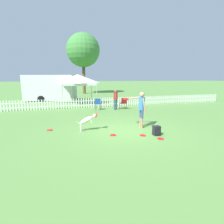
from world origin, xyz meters
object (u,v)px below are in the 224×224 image
at_px(folding_chair_blue_left, 124,102).
at_px(frisbee_far_scatter, 50,130).
at_px(tree_left_grove, 83,50).
at_px(canopy_tent_main, 78,80).
at_px(equipment_trailer, 51,88).
at_px(folding_chair_center, 98,103).
at_px(frisbee_near_dog, 113,135).
at_px(frisbee_midfield, 143,135).
at_px(handler_person, 141,105).
at_px(backpack_on_grass, 157,131).
at_px(frisbee_near_handler, 160,139).
at_px(spectator_standing, 115,98).
at_px(leaping_dog, 88,120).

bearing_deg(folding_chair_blue_left, frisbee_far_scatter, 35.09).
xyz_separation_m(folding_chair_blue_left, tree_left_grove, (-1.25, 14.65, 5.90)).
distance_m(canopy_tent_main, equipment_trailer, 3.82).
bearing_deg(folding_chair_center, frisbee_near_dog, 103.60).
distance_m(frisbee_near_dog, folding_chair_center, 6.15).
xyz_separation_m(frisbee_midfield, tree_left_grove, (0.11, 20.94, 6.43)).
distance_m(frisbee_far_scatter, canopy_tent_main, 8.78).
height_order(handler_person, tree_left_grove, tree_left_grove).
height_order(handler_person, equipment_trailer, equipment_trailer).
xyz_separation_m(folding_chair_blue_left, equipment_trailer, (-5.70, 6.50, 0.87)).
bearing_deg(backpack_on_grass, frisbee_near_dog, 165.15).
height_order(frisbee_near_handler, frisbee_far_scatter, same).
bearing_deg(frisbee_far_scatter, spectator_standing, 43.68).
xyz_separation_m(frisbee_near_handler, canopy_tent_main, (-2.24, 10.69, 2.23)).
height_order(backpack_on_grass, folding_chair_center, folding_chair_center).
bearing_deg(tree_left_grove, leaping_dog, -96.57).
bearing_deg(folding_chair_center, frisbee_near_handler, 118.13).
bearing_deg(tree_left_grove, frisbee_near_handler, -88.97).
distance_m(frisbee_near_dog, tree_left_grove, 21.59).
distance_m(handler_person, tree_left_grove, 20.45).
bearing_deg(frisbee_near_dog, handler_person, 26.65).
height_order(handler_person, frisbee_far_scatter, handler_person).
distance_m(handler_person, frisbee_near_handler, 2.09).
bearing_deg(handler_person, frisbee_near_dog, 120.68).
distance_m(canopy_tent_main, tree_left_grove, 11.76).
distance_m(backpack_on_grass, tree_left_grove, 21.95).
height_order(backpack_on_grass, spectator_standing, spectator_standing).
bearing_deg(frisbee_near_handler, frisbee_far_scatter, 150.43).
bearing_deg(backpack_on_grass, leaping_dog, 151.81).
distance_m(handler_person, frisbee_far_scatter, 4.48).
height_order(leaping_dog, folding_chair_blue_left, folding_chair_blue_left).
bearing_deg(spectator_standing, handler_person, 62.10).
height_order(frisbee_near_handler, equipment_trailer, equipment_trailer).
bearing_deg(spectator_standing, equipment_trailer, -77.36).
relative_size(handler_person, frisbee_midfield, 6.82).
distance_m(frisbee_near_dog, canopy_tent_main, 10.00).
bearing_deg(frisbee_near_handler, equipment_trailer, 109.93).
xyz_separation_m(frisbee_near_handler, spectator_standing, (0.18, 6.82, 0.91)).
relative_size(leaping_dog, canopy_tent_main, 0.36).
distance_m(spectator_standing, equipment_trailer, 8.27).
relative_size(frisbee_near_handler, frisbee_near_dog, 1.00).
xyz_separation_m(folding_chair_center, equipment_trailer, (-3.72, 6.30, 0.87)).
bearing_deg(equipment_trailer, folding_chair_center, -43.29).
height_order(frisbee_far_scatter, tree_left_grove, tree_left_grove).
xyz_separation_m(handler_person, frisbee_midfield, (-0.42, -1.20, -1.10)).
xyz_separation_m(frisbee_midfield, canopy_tent_main, (-1.74, 10.12, 2.23)).
distance_m(backpack_on_grass, canopy_tent_main, 10.68).
distance_m(handler_person, frisbee_midfield, 1.68).
bearing_deg(frisbee_near_handler, leaping_dog, 143.69).
relative_size(handler_person, equipment_trailer, 0.30).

